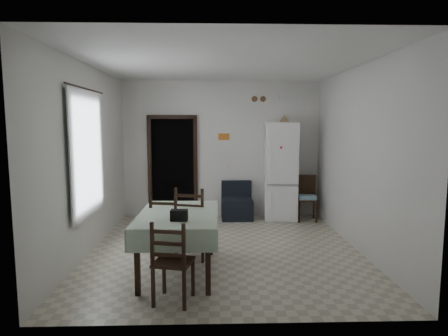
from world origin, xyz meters
name	(u,v)px	position (x,y,z in m)	size (l,w,h in m)	color
ground	(225,249)	(0.00, 0.00, 0.00)	(4.50, 4.50, 0.00)	beige
ceiling	(225,63)	(0.00, 0.00, 2.90)	(4.20, 4.50, 0.02)	white
wall_back	(222,149)	(0.00, 2.25, 1.45)	(4.20, 0.02, 2.90)	silver
wall_front	(233,181)	(0.00, -2.25, 1.45)	(4.20, 0.02, 2.90)	silver
wall_left	(89,159)	(-2.10, 0.00, 1.45)	(0.02, 4.50, 2.90)	silver
wall_right	(358,159)	(2.10, 0.00, 1.45)	(0.02, 4.50, 2.90)	silver
doorway	(174,166)	(-1.05, 2.45, 1.06)	(1.06, 0.52, 2.22)	black
window_recess	(81,154)	(-2.15, -0.20, 1.55)	(0.10, 1.20, 1.60)	silver
curtain	(88,154)	(-2.04, -0.20, 1.55)	(0.02, 1.45, 1.85)	silver
curtain_rod	(86,89)	(-2.03, -0.20, 2.50)	(0.02, 0.02, 1.60)	black
calendar	(224,141)	(0.05, 2.24, 1.62)	(0.28, 0.02, 0.40)	white
calendar_image	(224,137)	(0.05, 2.23, 1.72)	(0.24, 0.01, 0.14)	orange
light_switch	(229,165)	(0.15, 2.24, 1.10)	(0.08, 0.02, 0.12)	beige
vent_left	(255,99)	(0.70, 2.23, 2.52)	(0.12, 0.12, 0.03)	brown
vent_right	(263,99)	(0.88, 2.23, 2.52)	(0.12, 0.12, 0.03)	brown
emergency_light	(285,97)	(1.35, 2.21, 2.55)	(0.25, 0.07, 0.09)	white
fridge	(280,171)	(1.22, 1.93, 1.01)	(0.66, 0.66, 2.02)	white
tan_cone	(285,118)	(1.30, 1.97, 2.10)	(0.20, 0.20, 0.17)	tan
navy_seat	(237,201)	(0.32, 1.93, 0.39)	(0.64, 0.62, 0.78)	black
corner_chair	(307,198)	(1.75, 1.75, 0.47)	(0.40, 0.40, 0.93)	black
dining_table	(179,243)	(-0.65, -0.92, 0.41)	(1.03, 1.57, 0.82)	#A3B69C
black_bag	(179,215)	(-0.60, -1.31, 0.89)	(0.21, 0.12, 0.13)	black
dining_chair_far_left	(167,227)	(-0.85, -0.46, 0.49)	(0.42, 0.42, 0.99)	black
dining_chair_far_right	(193,222)	(-0.48, -0.34, 0.54)	(0.46, 0.46, 1.08)	black
dining_chair_near_head	(173,261)	(-0.63, -1.75, 0.48)	(0.41, 0.41, 0.95)	black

